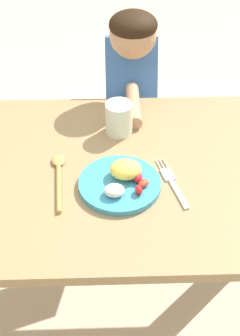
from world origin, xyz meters
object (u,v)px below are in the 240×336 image
at_px(spoon, 59,174).
at_px(drinking_cup, 119,118).
at_px(fork, 172,183).
at_px(plate, 122,181).
at_px(person, 130,124).

bearing_deg(spoon, drinking_cup, -45.51).
bearing_deg(fork, plate, 76.96).
height_order(spoon, drinking_cup, drinking_cup).
height_order(drinking_cup, person, person).
height_order(plate, spoon, plate).
bearing_deg(fork, drinking_cup, 14.73).
height_order(fork, spoon, spoon).
distance_m(plate, spoon, 0.18).
bearing_deg(person, drinking_cup, 80.58).
xyz_separation_m(spoon, person, (0.23, 0.51, -0.20)).
relative_size(plate, person, 0.22).
bearing_deg(plate, spoon, 164.87).
relative_size(drinking_cup, person, 0.10).
distance_m(plate, fork, 0.14).
xyz_separation_m(fork, drinking_cup, (-0.14, 0.24, 0.05)).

